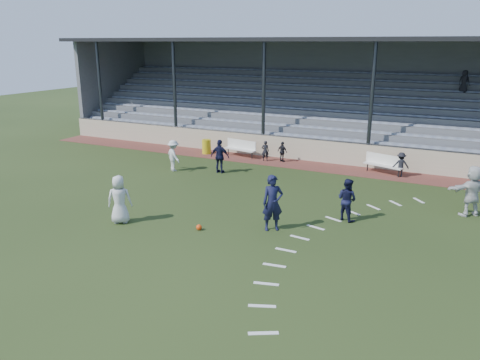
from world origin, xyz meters
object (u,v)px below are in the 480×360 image
at_px(player_navy_lead, 273,203).
at_px(football, 199,227).
at_px(bench_left, 241,147).
at_px(trash_bin, 206,147).
at_px(player_white_lead, 119,199).
at_px(bench_right, 384,162).

bearing_deg(player_navy_lead, football, 172.52).
bearing_deg(bench_left, player_navy_lead, -47.52).
relative_size(bench_left, player_navy_lead, 1.02).
xyz_separation_m(trash_bin, player_navy_lead, (7.93, -9.10, 0.56)).
relative_size(bench_left, player_white_lead, 1.14).
height_order(bench_left, trash_bin, bench_left).
relative_size(player_white_lead, player_navy_lead, 0.89).
distance_m(football, player_white_lead, 3.12).
distance_m(bench_left, trash_bin, 2.16).
bearing_deg(bench_left, bench_right, 9.93).
distance_m(trash_bin, player_white_lead, 11.24).
bearing_deg(bench_right, trash_bin, -160.91).
bearing_deg(trash_bin, football, -61.26).
height_order(trash_bin, player_white_lead, player_white_lead).
bearing_deg(trash_bin, player_white_lead, -76.18).
relative_size(trash_bin, player_white_lead, 0.47).
distance_m(football, player_navy_lead, 2.73).
xyz_separation_m(bench_right, player_navy_lead, (-2.22, -9.25, 0.41)).
relative_size(bench_right, trash_bin, 2.43).
xyz_separation_m(football, player_white_lead, (-2.95, -0.63, 0.79)).
bearing_deg(trash_bin, bench_left, 6.68).
xyz_separation_m(bench_left, football, (3.50, -10.52, -0.48)).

